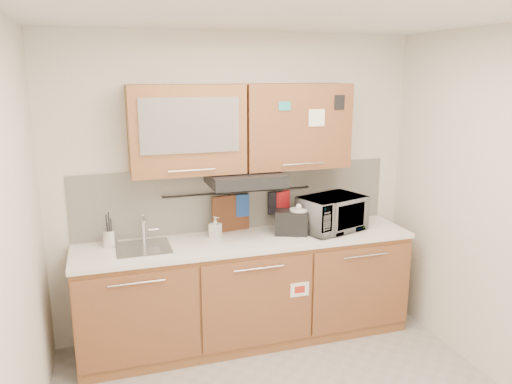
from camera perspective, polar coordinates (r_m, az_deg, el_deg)
ceiling at (r=2.85m, az=6.06°, el=20.08°), size 3.20×3.20×0.00m
wall_back at (r=4.36m, az=-2.17°, el=0.66°), size 3.20×0.00×3.20m
wall_left at (r=2.82m, az=-26.44°, el=-8.09°), size 0.00×3.00×3.00m
base_cabinet at (r=4.37m, az=-0.98°, el=-11.72°), size 2.80×0.64×0.88m
countertop at (r=4.19m, az=-1.00°, el=-5.60°), size 2.82×0.62×0.04m
backsplash at (r=4.37m, az=-2.12°, el=-0.65°), size 2.80×0.02×0.56m
upper_cabinets at (r=4.10m, az=-1.65°, el=7.36°), size 1.82×0.37×0.70m
range_hood at (r=4.10m, az=-1.27°, el=1.55°), size 0.60×0.46×0.10m
sink at (r=4.05m, az=-12.74°, el=-6.23°), size 0.42×0.40×0.26m
utensil_rail at (r=4.32m, az=-2.00°, el=-0.00°), size 1.30×0.02×0.02m
utensil_crock at (r=4.14m, az=-16.35°, el=-5.04°), size 0.13×0.13×0.28m
kettle at (r=4.27m, az=4.87°, el=-3.46°), size 0.19×0.17×0.27m
toaster at (r=4.27m, az=4.08°, el=-3.45°), size 0.32×0.26×0.21m
microwave at (r=4.40m, az=8.63°, el=-2.44°), size 0.64×0.52×0.30m
soap_bottle at (r=4.19m, az=-4.68°, el=-4.01°), size 0.12×0.12×0.18m
cutting_board at (r=4.35m, az=-2.89°, el=-3.06°), size 0.34×0.07×0.42m
oven_mitt at (r=4.35m, az=-1.57°, el=-1.53°), size 0.12×0.03×0.20m
dark_pouch at (r=4.44m, az=2.19°, el=-1.24°), size 0.13×0.04×0.20m
pot_holder at (r=4.46m, az=3.14°, el=-1.02°), size 0.14×0.08×0.18m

